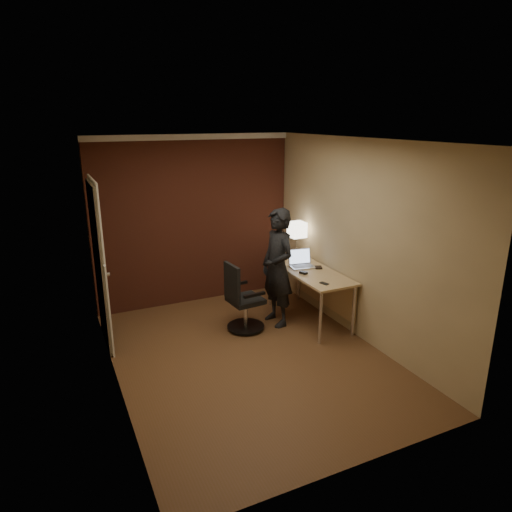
# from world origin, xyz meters

# --- Properties ---
(room) EXTENTS (4.00, 4.00, 4.00)m
(room) POSITION_xyz_m (-0.27, 1.54, 1.37)
(room) COLOR brown
(room) RESTS_ON ground
(desk) EXTENTS (0.60, 1.50, 0.73)m
(desk) POSITION_xyz_m (1.25, 0.60, 0.60)
(desk) COLOR tan
(desk) RESTS_ON ground
(desk_lamp) EXTENTS (0.22, 0.22, 0.54)m
(desk_lamp) POSITION_xyz_m (1.31, 1.18, 1.15)
(desk_lamp) COLOR silver
(desk_lamp) RESTS_ON desk
(laptop) EXTENTS (0.36, 0.30, 0.23)m
(laptop) POSITION_xyz_m (1.16, 0.80, 0.79)
(laptop) COLOR silver
(laptop) RESTS_ON desk
(mouse) EXTENTS (0.10, 0.12, 0.03)m
(mouse) POSITION_xyz_m (1.02, 0.50, 0.75)
(mouse) COLOR black
(mouse) RESTS_ON desk
(phone) EXTENTS (0.09, 0.13, 0.01)m
(phone) POSITION_xyz_m (1.06, 0.06, 0.73)
(phone) COLOR black
(phone) RESTS_ON desk
(wallet) EXTENTS (0.12, 0.14, 0.02)m
(wallet) POSITION_xyz_m (1.33, 0.61, 0.74)
(wallet) COLOR black
(wallet) RESTS_ON desk
(office_chair) EXTENTS (0.50, 0.54, 0.92)m
(office_chair) POSITION_xyz_m (0.20, 0.68, 0.41)
(office_chair) COLOR black
(office_chair) RESTS_ON ground
(person) EXTENTS (0.44, 0.62, 1.60)m
(person) POSITION_xyz_m (0.73, 0.68, 0.80)
(person) COLOR black
(person) RESTS_ON ground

